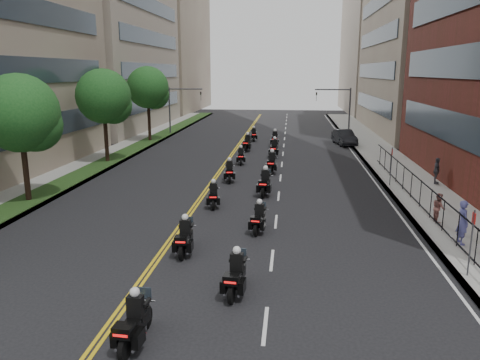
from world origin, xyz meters
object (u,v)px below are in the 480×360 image
object	(u,v)px
motorcycle_1	(236,276)
motorcycle_9	(274,149)
motorcycle_10	(247,144)
motorcycle_0	(134,323)
motorcycle_5	(265,184)
motorcycle_2	(185,238)
motorcycle_11	(275,139)
motorcycle_6	(229,172)
pedestrian_b	(439,208)
motorcycle_8	(241,157)
motorcycle_12	(254,135)
motorcycle_3	(259,219)
pedestrian_a	(463,222)
pedestrian_c	(437,171)
motorcycle_7	(272,163)
parked_sedan	(344,137)
motorcycle_4	(214,196)

from	to	relation	value
motorcycle_1	motorcycle_9	bearing A→B (deg)	94.48
motorcycle_9	motorcycle_10	distance (m)	4.08
motorcycle_0	motorcycle_5	world-z (taller)	motorcycle_5
motorcycle_2	motorcycle_11	xyz separation A→B (m)	(2.74, 29.00, 0.04)
motorcycle_6	pedestrian_b	world-z (taller)	motorcycle_6
motorcycle_10	motorcycle_11	distance (m)	3.96
motorcycle_8	motorcycle_6	bearing A→B (deg)	-97.34
motorcycle_10	motorcycle_12	xyz separation A→B (m)	(0.09, 6.61, -0.06)
motorcycle_3	pedestrian_a	size ratio (longest dim) A/B	1.10
motorcycle_6	pedestrian_c	size ratio (longest dim) A/B	1.29
motorcycle_2	motorcycle_7	world-z (taller)	motorcycle_7
motorcycle_6	parked_sedan	world-z (taller)	motorcycle_6
motorcycle_12	motorcycle_4	bearing A→B (deg)	-96.79
pedestrian_b	motorcycle_12	bearing A→B (deg)	20.77
motorcycle_1	motorcycle_6	distance (m)	16.76
motorcycle_0	motorcycle_4	distance (m)	13.70
motorcycle_0	pedestrian_c	world-z (taller)	pedestrian_c
motorcycle_10	pedestrian_a	bearing A→B (deg)	-59.30
motorcycle_11	motorcycle_12	distance (m)	4.30
motorcycle_0	parked_sedan	xyz separation A→B (m)	(9.76, 37.70, 0.11)
pedestrian_c	motorcycle_2	bearing A→B (deg)	148.53
motorcycle_10	motorcycle_5	bearing A→B (deg)	-75.92
motorcycle_1	motorcycle_5	size ratio (longest dim) A/B	0.91
motorcycle_8	motorcycle_0	bearing A→B (deg)	-96.54
motorcycle_2	parked_sedan	xyz separation A→B (m)	(9.85, 30.95, 0.10)
motorcycle_3	parked_sedan	xyz separation A→B (m)	(6.97, 27.90, 0.14)
parked_sedan	pedestrian_a	size ratio (longest dim) A/B	2.40
motorcycle_1	motorcycle_5	world-z (taller)	motorcycle_5
motorcycle_3	motorcycle_7	bearing A→B (deg)	97.03
motorcycle_9	motorcycle_12	world-z (taller)	motorcycle_9
motorcycle_8	motorcycle_10	bearing A→B (deg)	84.44
motorcycle_3	motorcycle_12	bearing A→B (deg)	102.32
pedestrian_b	motorcycle_5	bearing A→B (deg)	59.98
motorcycle_11	motorcycle_7	bearing A→B (deg)	-88.88
motorcycle_7	parked_sedan	world-z (taller)	motorcycle_7
motorcycle_9	motorcycle_8	bearing A→B (deg)	-122.98
motorcycle_5	motorcycle_4	bearing A→B (deg)	-129.03
motorcycle_0	motorcycle_12	xyz separation A→B (m)	(0.22, 39.30, -0.02)
motorcycle_10	pedestrian_c	distance (m)	18.63
motorcycle_8	motorcycle_9	distance (m)	4.32
motorcycle_8	motorcycle_11	xyz separation A→B (m)	(2.45, 9.55, 0.08)
motorcycle_5	motorcycle_11	bearing A→B (deg)	94.86
motorcycle_3	motorcycle_4	world-z (taller)	motorcycle_4
motorcycle_6	pedestrian_c	bearing A→B (deg)	-6.74
motorcycle_7	motorcycle_10	size ratio (longest dim) A/B	1.01
motorcycle_8	pedestrian_c	xyz separation A→B (m)	(13.66, -6.10, 0.41)
motorcycle_5	motorcycle_2	bearing A→B (deg)	-101.27
motorcycle_1	motorcycle_8	distance (m)	22.94
pedestrian_c	motorcycle_10	bearing A→B (deg)	62.25
motorcycle_7	motorcycle_9	bearing A→B (deg)	93.09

